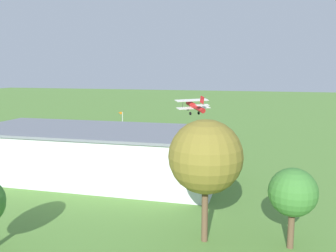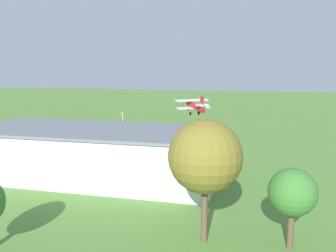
{
  "view_description": "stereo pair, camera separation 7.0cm",
  "coord_description": "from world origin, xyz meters",
  "px_view_note": "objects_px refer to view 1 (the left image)",
  "views": [
    {
      "loc": [
        -18.96,
        75.89,
        15.52
      ],
      "look_at": [
        -1.12,
        11.19,
        5.25
      ],
      "focal_mm": 39.43,
      "sensor_mm": 36.0,
      "label": 1
    },
    {
      "loc": [
        -19.03,
        75.87,
        15.52
      ],
      "look_at": [
        -1.12,
        11.19,
        5.25
      ],
      "focal_mm": 39.43,
      "sensor_mm": 36.0,
      "label": 2
    }
  ],
  "objects_px": {
    "biplane": "(195,106)",
    "tree_by_windsock": "(206,157)",
    "hangar": "(95,153)",
    "person_beside_truck": "(50,144)",
    "person_by_parked_cars": "(235,152)",
    "windsock": "(120,114)",
    "person_near_hangar_door": "(34,149)",
    "tree_behind_hangar_left": "(293,193)",
    "car_green": "(34,145)",
    "car_black": "(1,144)"
  },
  "relations": [
    {
      "from": "car_black",
      "to": "person_beside_truck",
      "type": "bearing_deg",
      "value": -164.01
    },
    {
      "from": "car_green",
      "to": "person_beside_truck",
      "type": "relative_size",
      "value": 2.55
    },
    {
      "from": "person_beside_truck",
      "to": "car_black",
      "type": "bearing_deg",
      "value": 15.99
    },
    {
      "from": "car_black",
      "to": "person_by_parked_cars",
      "type": "xyz_separation_m",
      "value": [
        -45.63,
        -5.31,
        -0.02
      ]
    },
    {
      "from": "car_green",
      "to": "person_by_parked_cars",
      "type": "distance_m",
      "value": 38.93
    },
    {
      "from": "biplane",
      "to": "car_green",
      "type": "bearing_deg",
      "value": 15.04
    },
    {
      "from": "car_black",
      "to": "tree_by_windsock",
      "type": "distance_m",
      "value": 54.85
    },
    {
      "from": "tree_behind_hangar_left",
      "to": "windsock",
      "type": "bearing_deg",
      "value": -52.94
    },
    {
      "from": "person_by_parked_cars",
      "to": "tree_by_windsock",
      "type": "distance_m",
      "value": 35.05
    },
    {
      "from": "biplane",
      "to": "windsock",
      "type": "distance_m",
      "value": 22.64
    },
    {
      "from": "hangar",
      "to": "person_by_parked_cars",
      "type": "distance_m",
      "value": 26.12
    },
    {
      "from": "car_black",
      "to": "tree_by_windsock",
      "type": "xyz_separation_m",
      "value": [
        -46.0,
        29.03,
        7.01
      ]
    },
    {
      "from": "person_beside_truck",
      "to": "person_by_parked_cars",
      "type": "bearing_deg",
      "value": -175.88
    },
    {
      "from": "hangar",
      "to": "tree_by_windsock",
      "type": "relative_size",
      "value": 3.21
    },
    {
      "from": "hangar",
      "to": "person_beside_truck",
      "type": "bearing_deg",
      "value": -41.45
    },
    {
      "from": "windsock",
      "to": "tree_behind_hangar_left",
      "type": "bearing_deg",
      "value": 127.06
    },
    {
      "from": "biplane",
      "to": "person_beside_truck",
      "type": "distance_m",
      "value": 29.69
    },
    {
      "from": "person_by_parked_cars",
      "to": "person_near_hangar_door",
      "type": "height_order",
      "value": "person_near_hangar_door"
    },
    {
      "from": "car_black",
      "to": "windsock",
      "type": "height_order",
      "value": "windsock"
    },
    {
      "from": "person_near_hangar_door",
      "to": "tree_behind_hangar_left",
      "type": "distance_m",
      "value": 51.29
    },
    {
      "from": "person_by_parked_cars",
      "to": "person_near_hangar_door",
      "type": "bearing_deg",
      "value": 12.36
    },
    {
      "from": "hangar",
      "to": "person_by_parked_cars",
      "type": "relative_size",
      "value": 21.1
    },
    {
      "from": "tree_by_windsock",
      "to": "hangar",
      "type": "bearing_deg",
      "value": -40.47
    },
    {
      "from": "biplane",
      "to": "tree_behind_hangar_left",
      "type": "xyz_separation_m",
      "value": [
        -16.12,
        37.35,
        -3.56
      ]
    },
    {
      "from": "car_black",
      "to": "tree_behind_hangar_left",
      "type": "distance_m",
      "value": 60.71
    },
    {
      "from": "car_green",
      "to": "person_beside_truck",
      "type": "xyz_separation_m",
      "value": [
        -2.47,
        -1.89,
        0.03
      ]
    },
    {
      "from": "hangar",
      "to": "person_by_parked_cars",
      "type": "bearing_deg",
      "value": -135.43
    },
    {
      "from": "biplane",
      "to": "tree_by_windsock",
      "type": "height_order",
      "value": "tree_by_windsock"
    },
    {
      "from": "person_beside_truck",
      "to": "tree_by_windsock",
      "type": "xyz_separation_m",
      "value": [
        -36.58,
        31.73,
        7.02
      ]
    },
    {
      "from": "person_near_hangar_door",
      "to": "hangar",
      "type": "bearing_deg",
      "value": 149.98
    },
    {
      "from": "person_by_parked_cars",
      "to": "tree_behind_hangar_left",
      "type": "distance_m",
      "value": 34.83
    },
    {
      "from": "tree_behind_hangar_left",
      "to": "person_by_parked_cars",
      "type": "bearing_deg",
      "value": -76.82
    },
    {
      "from": "person_by_parked_cars",
      "to": "tree_behind_hangar_left",
      "type": "xyz_separation_m",
      "value": [
        -7.88,
        33.66,
        4.19
      ]
    },
    {
      "from": "tree_behind_hangar_left",
      "to": "person_beside_truck",
      "type": "bearing_deg",
      "value": -35.16
    },
    {
      "from": "biplane",
      "to": "person_near_hangar_door",
      "type": "xyz_separation_m",
      "value": [
        28.06,
        11.64,
        -7.72
      ]
    },
    {
      "from": "biplane",
      "to": "tree_behind_hangar_left",
      "type": "height_order",
      "value": "biplane"
    },
    {
      "from": "person_by_parked_cars",
      "to": "tree_behind_hangar_left",
      "type": "height_order",
      "value": "tree_behind_hangar_left"
    },
    {
      "from": "hangar",
      "to": "tree_by_windsock",
      "type": "xyz_separation_m",
      "value": [
        -18.88,
        16.11,
        4.31
      ]
    },
    {
      "from": "car_black",
      "to": "person_by_parked_cars",
      "type": "distance_m",
      "value": 45.94
    },
    {
      "from": "person_near_hangar_door",
      "to": "tree_behind_hangar_left",
      "type": "bearing_deg",
      "value": 149.8
    },
    {
      "from": "person_by_parked_cars",
      "to": "windsock",
      "type": "distance_m",
      "value": 31.68
    },
    {
      "from": "person_near_hangar_door",
      "to": "tree_by_windsock",
      "type": "height_order",
      "value": "tree_by_windsock"
    },
    {
      "from": "car_black",
      "to": "person_near_hangar_door",
      "type": "height_order",
      "value": "person_near_hangar_door"
    },
    {
      "from": "hangar",
      "to": "car_black",
      "type": "relative_size",
      "value": 7.42
    },
    {
      "from": "car_green",
      "to": "car_black",
      "type": "distance_m",
      "value": 7.01
    },
    {
      "from": "person_beside_truck",
      "to": "tree_by_windsock",
      "type": "distance_m",
      "value": 48.93
    },
    {
      "from": "person_by_parked_cars",
      "to": "person_beside_truck",
      "type": "relative_size",
      "value": 0.99
    },
    {
      "from": "windsock",
      "to": "person_beside_truck",
      "type": "bearing_deg",
      "value": 63.97
    },
    {
      "from": "biplane",
      "to": "windsock",
      "type": "bearing_deg",
      "value": -27.42
    },
    {
      "from": "car_black",
      "to": "tree_by_windsock",
      "type": "height_order",
      "value": "tree_by_windsock"
    }
  ]
}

